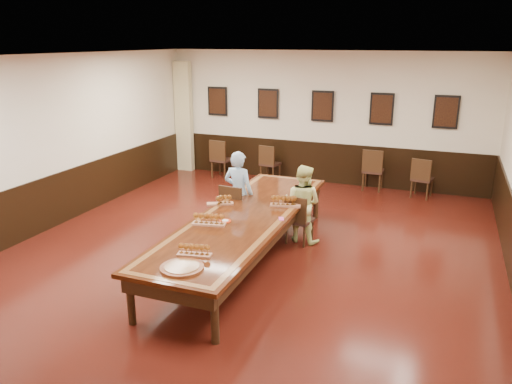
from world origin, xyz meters
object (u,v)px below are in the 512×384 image
at_px(chair_man, 236,209).
at_px(spare_chair_d, 422,178).
at_px(chair_woman, 300,219).
at_px(person_woman, 302,204).
at_px(person_man, 239,193).
at_px(conference_table, 245,224).
at_px(spare_chair_c, 373,169).
at_px(carved_platter, 182,268).
at_px(spare_chair_b, 270,163).
at_px(spare_chair_a, 222,158).

bearing_deg(chair_man, spare_chair_d, -124.87).
height_order(chair_woman, person_woman, person_woman).
bearing_deg(chair_woman, chair_man, 12.32).
bearing_deg(person_man, conference_table, 122.91).
height_order(spare_chair_c, carved_platter, spare_chair_c).
height_order(chair_woman, conference_table, chair_woman).
height_order(conference_table, carved_platter, carved_platter).
bearing_deg(chair_woman, person_man, 7.34).
distance_m(person_man, person_woman, 1.19).
bearing_deg(chair_man, carved_platter, 105.99).
xyz_separation_m(chair_man, person_woman, (1.20, 0.16, 0.21)).
bearing_deg(spare_chair_b, person_man, 109.34).
bearing_deg(chair_man, conference_table, 125.88).
bearing_deg(person_man, spare_chair_a, -55.56).
xyz_separation_m(chair_woman, person_woman, (0.01, 0.09, 0.25)).
bearing_deg(person_woman, conference_table, 68.41).
bearing_deg(spare_chair_a, person_woman, 139.12).
relative_size(spare_chair_a, carved_platter, 1.73).
xyz_separation_m(chair_man, carved_platter, (0.58, -3.00, 0.29)).
bearing_deg(conference_table, spare_chair_b, 104.74).
xyz_separation_m(chair_woman, conference_table, (-0.63, -0.99, 0.17)).
distance_m(chair_woman, conference_table, 1.19).
bearing_deg(chair_woman, spare_chair_d, -108.20).
relative_size(spare_chair_d, person_woman, 0.66).
xyz_separation_m(spare_chair_a, conference_table, (2.49, -4.48, 0.11)).
bearing_deg(chair_woman, carved_platter, 88.02).
bearing_deg(person_man, spare_chair_c, -111.84).
relative_size(person_man, person_woman, 1.12).
bearing_deg(spare_chair_d, spare_chair_a, 12.00).
height_order(spare_chair_b, person_man, person_man).
relative_size(chair_man, person_woman, 0.70).
distance_m(chair_woman, person_woman, 0.27).
relative_size(spare_chair_c, person_man, 0.65).
xyz_separation_m(chair_man, spare_chair_d, (3.01, 3.61, -0.02)).
xyz_separation_m(spare_chair_d, person_woman, (-1.81, -3.45, 0.23)).
relative_size(person_woman, carved_platter, 2.41).
distance_m(person_man, conference_table, 1.18).
relative_size(person_woman, conference_table, 0.28).
relative_size(chair_man, spare_chair_c, 0.97).
xyz_separation_m(chair_woman, carved_platter, (-0.60, -3.07, 0.33)).
relative_size(chair_woman, person_man, 0.57).
height_order(spare_chair_a, spare_chair_c, spare_chair_c).
relative_size(spare_chair_b, spare_chair_d, 1.00).
xyz_separation_m(chair_man, conference_table, (0.55, -0.93, 0.13)).
bearing_deg(carved_platter, spare_chair_b, 100.54).
bearing_deg(spare_chair_b, carved_platter, 109.27).
relative_size(chair_woman, person_woman, 0.64).
height_order(person_woman, conference_table, person_woman).
bearing_deg(carved_platter, spare_chair_a, 111.03).
relative_size(spare_chair_d, person_man, 0.60).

